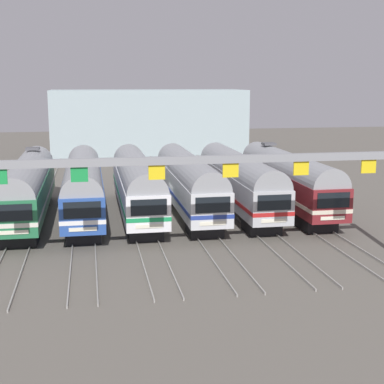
{
  "coord_description": "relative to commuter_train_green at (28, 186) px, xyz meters",
  "views": [
    {
      "loc": [
        -5.57,
        -43.57,
        10.45
      ],
      "look_at": [
        1.91,
        -2.34,
        2.26
      ],
      "focal_mm": 53.05,
      "sensor_mm": 36.0,
      "label": 1
    }
  ],
  "objects": [
    {
      "name": "ground_plane",
      "position": [
        10.26,
        0.0,
        -2.69
      ],
      "size": [
        160.0,
        160.0,
        0.0
      ],
      "primitive_type": "plane",
      "color": "#5B564F"
    },
    {
      "name": "commuter_train_white",
      "position": [
        8.21,
        -0.0,
        -0.0
      ],
      "size": [
        2.88,
        18.06,
        4.77
      ],
      "color": "white",
      "rests_on": "ground"
    },
    {
      "name": "catenary_gantry",
      "position": [
        10.26,
        -13.5,
        2.66
      ],
      "size": [
        25.77,
        0.44,
        6.97
      ],
      "color": "gray",
      "rests_on": "ground"
    },
    {
      "name": "track_bed",
      "position": [
        10.26,
        17.0,
        -2.61
      ],
      "size": [
        22.03,
        70.0,
        0.15
      ],
      "color": "gray",
      "rests_on": "ground"
    },
    {
      "name": "commuter_train_stainless",
      "position": [
        16.42,
        -0.0,
        -0.0
      ],
      "size": [
        2.88,
        18.06,
        4.77
      ],
      "color": "#B2B5BA",
      "rests_on": "ground"
    },
    {
      "name": "maintenance_building",
      "position": [
        13.41,
        40.57,
        1.93
      ],
      "size": [
        28.11,
        10.0,
        9.24
      ],
      "primitive_type": "cube",
      "color": "#9EB2B7",
      "rests_on": "ground"
    },
    {
      "name": "commuter_train_silver",
      "position": [
        12.32,
        -0.0,
        -0.0
      ],
      "size": [
        2.88,
        18.06,
        4.77
      ],
      "color": "silver",
      "rests_on": "ground"
    },
    {
      "name": "commuter_train_blue",
      "position": [
        4.11,
        -0.0,
        -0.0
      ],
      "size": [
        2.88,
        18.06,
        4.77
      ],
      "color": "#284C9E",
      "rests_on": "ground"
    },
    {
      "name": "commuter_train_maroon",
      "position": [
        20.53,
        0.0,
        0.0
      ],
      "size": [
        2.88,
        18.06,
        5.05
      ],
      "color": "maroon",
      "rests_on": "ground"
    },
    {
      "name": "commuter_train_green",
      "position": [
        0.0,
        0.0,
        0.0
      ],
      "size": [
        2.88,
        18.06,
        5.05
      ],
      "color": "#236B42",
      "rests_on": "ground"
    }
  ]
}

